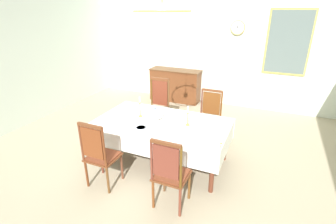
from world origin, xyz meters
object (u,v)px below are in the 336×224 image
object	(u,v)px
spoon_primary	(161,109)
mounted_clock	(238,28)
dining_table	(163,125)
framed_painting	(288,43)
chair_north_a	(158,107)
sideboard	(175,85)
chandelier	(162,10)
bowl_near_left	(166,110)
candlestick_east	(188,118)
chair_south_a	(100,154)
soup_tureen	(155,114)
bowl_far_left	(141,128)
bowl_near_right	(212,142)
chair_north_b	(209,117)
chair_south_b	(170,173)
candlestick_west	(140,109)
spoon_secondary	(221,144)

from	to	relation	value
spoon_primary	mounted_clock	size ratio (longest dim) A/B	0.52
dining_table	framed_painting	xyz separation A→B (m)	(1.75, 3.24, 1.05)
chair_north_a	sideboard	size ratio (longest dim) A/B	0.82
mounted_clock	chandelier	world-z (taller)	chandelier
chandelier	bowl_near_left	bearing A→B (deg)	107.46
candlestick_east	sideboard	size ratio (longest dim) A/B	0.23
chair_south_a	soup_tureen	size ratio (longest dim) A/B	4.19
sideboard	bowl_far_left	bearing A→B (deg)	103.28
bowl_far_left	spoon_primary	size ratio (longest dim) A/B	0.97
dining_table	candlestick_east	xyz separation A→B (m)	(0.43, -0.00, 0.21)
mounted_clock	sideboard	bearing A→B (deg)	-171.01
bowl_near_right	bowl_far_left	distance (m)	1.11
chair_north_b	candlestick_east	world-z (taller)	candlestick_east
chair_south_b	candlestick_east	bearing A→B (deg)	96.31
dining_table	mounted_clock	xyz separation A→B (m)	(0.56, 3.23, 1.35)
chair_north_a	chair_south_a	bearing A→B (deg)	90.00
chair_south_a	chandelier	distance (m)	2.22
candlestick_west	sideboard	distance (m)	3.07
framed_painting	chair_south_b	bearing A→B (deg)	-106.15
spoon_primary	sideboard	size ratio (longest dim) A/B	0.12
bowl_near_left	sideboard	xyz separation A→B (m)	(-0.85, 2.57, -0.34)
candlestick_west	sideboard	world-z (taller)	candlestick_west
chair_south_b	framed_painting	bearing A→B (deg)	73.85
framed_painting	chandelier	bearing A→B (deg)	-118.41
bowl_near_right	chandelier	world-z (taller)	chandelier
chair_south_a	framed_painting	xyz separation A→B (m)	(2.32, 4.20, 1.19)
bowl_near_left	framed_painting	distance (m)	3.53
dining_table	chair_south_b	bearing A→B (deg)	-61.03
spoon_primary	chair_north_a	bearing A→B (deg)	119.81
chair_north_a	spoon_primary	world-z (taller)	chair_north_a
chair_south_a	mounted_clock	size ratio (longest dim) A/B	3.11
bowl_near_left	dining_table	bearing A→B (deg)	-72.54
candlestick_west	bowl_near_left	size ratio (longest dim) A/B	2.08
chair_north_b	chandelier	world-z (taller)	chandelier
chair_north_b	candlestick_east	distance (m)	1.03
candlestick_east	spoon_secondary	distance (m)	0.74
chair_north_a	mounted_clock	size ratio (longest dim) A/B	3.40
dining_table	mounted_clock	distance (m)	3.54
chair_south_b	framed_painting	world-z (taller)	framed_painting
chair_north_b	chair_south_b	bearing A→B (deg)	90.00
bowl_near_left	spoon_primary	xyz separation A→B (m)	(-0.12, 0.03, -0.02)
chair_south_a	bowl_near_left	xyz separation A→B (m)	(0.44, 1.38, 0.24)
soup_tureen	bowl_near_right	size ratio (longest dim) A/B	1.33
spoon_secondary	chandelier	distance (m)	2.03
dining_table	chandelier	bearing A→B (deg)	180.00
candlestick_east	bowl_near_right	world-z (taller)	candlestick_east
chair_north_a	chandelier	bearing A→B (deg)	120.36
sideboard	chair_north_b	bearing A→B (deg)	126.94
chair_north_a	bowl_near_right	world-z (taller)	chair_north_a
bowl_far_left	framed_painting	xyz separation A→B (m)	(1.93, 3.66, 0.95)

